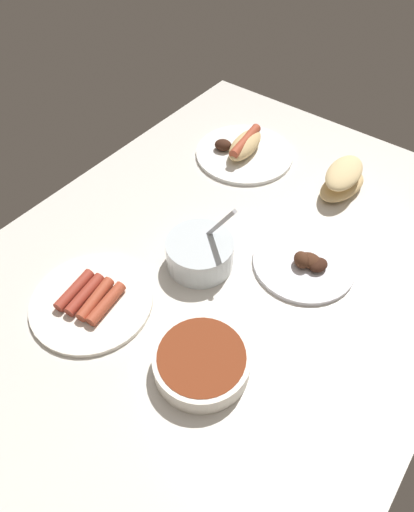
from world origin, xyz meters
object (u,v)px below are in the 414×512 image
at_px(plate_hotdog_assembled, 244,150).
at_px(bread_stack, 343,180).
at_px(plate_sausages, 91,300).
at_px(bowl_coleslaw, 200,252).
at_px(plate_grilled_meat, 305,262).
at_px(bowl_chili, 202,361).

bearing_deg(plate_hotdog_assembled, bread_stack, -85.09).
height_order(bread_stack, plate_hotdog_assembled, bread_stack).
distance_m(bread_stack, plate_sausages, 0.63).
distance_m(bowl_coleslaw, bread_stack, 0.40).
relative_size(bowl_coleslaw, plate_grilled_meat, 0.77).
relative_size(bread_stack, plate_hotdog_assembled, 0.60).
bearing_deg(bowl_coleslaw, plate_grilled_meat, -53.97).
bearing_deg(plate_sausages, bowl_coleslaw, -26.74).
bearing_deg(bowl_chili, bread_stack, 1.97).
bearing_deg(bowl_coleslaw, bowl_chili, -141.30).
bearing_deg(bowl_chili, bowl_coleslaw, 38.70).
distance_m(plate_hotdog_assembled, bowl_chili, 0.61).
relative_size(bread_stack, plate_sausages, 0.64).
xyz_separation_m(bread_stack, plate_sausages, (-0.59, 0.23, -0.03)).
xyz_separation_m(bowl_chili, plate_sausages, (-0.02, 0.25, -0.01)).
xyz_separation_m(plate_sausages, plate_grilled_meat, (0.33, -0.28, -0.00)).
bearing_deg(plate_sausages, plate_hotdog_assembled, 3.38).
distance_m(bread_stack, plate_grilled_meat, 0.26).
bearing_deg(plate_grilled_meat, bowl_chili, 175.08).
xyz_separation_m(bowl_coleslaw, bowl_chili, (-0.18, -0.15, -0.01)).
height_order(bowl_coleslaw, plate_grilled_meat, bowl_coleslaw).
height_order(bowl_chili, plate_sausages, bowl_chili).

